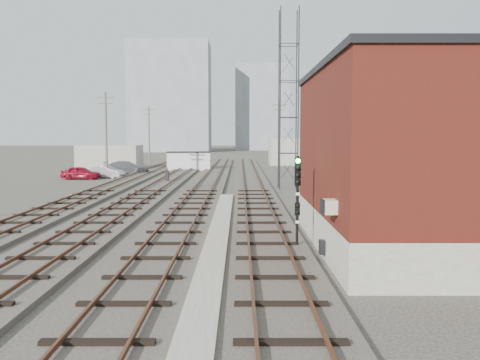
{
  "coord_description": "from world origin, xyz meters",
  "views": [
    {
      "loc": [
        1.45,
        -7.94,
        4.5
      ],
      "look_at": [
        1.44,
        18.21,
        2.2
      ],
      "focal_mm": 38.0,
      "sensor_mm": 36.0,
      "label": 1
    }
  ],
  "objects_px": {
    "signal_mast": "(297,196)",
    "car_grey": "(127,167)",
    "switch_stand": "(167,176)",
    "car_red": "(81,173)",
    "site_trailer": "(189,161)",
    "car_silver": "(107,172)"
  },
  "relations": [
    {
      "from": "switch_stand",
      "to": "car_grey",
      "type": "xyz_separation_m",
      "value": [
        -6.37,
        11.38,
        0.11
      ]
    },
    {
      "from": "signal_mast",
      "to": "site_trailer",
      "type": "relative_size",
      "value": 0.62
    },
    {
      "from": "signal_mast",
      "to": "car_grey",
      "type": "xyz_separation_m",
      "value": [
        -15.56,
        39.67,
        -1.37
      ]
    },
    {
      "from": "switch_stand",
      "to": "site_trailer",
      "type": "xyz_separation_m",
      "value": [
        0.21,
        17.99,
        0.57
      ]
    },
    {
      "from": "switch_stand",
      "to": "car_red",
      "type": "height_order",
      "value": "switch_stand"
    },
    {
      "from": "signal_mast",
      "to": "site_trailer",
      "type": "bearing_deg",
      "value": 100.98
    },
    {
      "from": "switch_stand",
      "to": "site_trailer",
      "type": "distance_m",
      "value": 18.0
    },
    {
      "from": "car_silver",
      "to": "car_grey",
      "type": "bearing_deg",
      "value": 11.06
    },
    {
      "from": "signal_mast",
      "to": "switch_stand",
      "type": "relative_size",
      "value": 2.7
    },
    {
      "from": "car_silver",
      "to": "car_grey",
      "type": "height_order",
      "value": "car_grey"
    },
    {
      "from": "signal_mast",
      "to": "car_silver",
      "type": "relative_size",
      "value": 0.94
    },
    {
      "from": "switch_stand",
      "to": "car_red",
      "type": "relative_size",
      "value": 0.35
    },
    {
      "from": "car_red",
      "to": "car_grey",
      "type": "distance_m",
      "value": 8.08
    },
    {
      "from": "switch_stand",
      "to": "site_trailer",
      "type": "height_order",
      "value": "site_trailer"
    },
    {
      "from": "signal_mast",
      "to": "car_grey",
      "type": "height_order",
      "value": "signal_mast"
    },
    {
      "from": "car_red",
      "to": "switch_stand",
      "type": "bearing_deg",
      "value": -109.94
    },
    {
      "from": "site_trailer",
      "to": "car_silver",
      "type": "distance_m",
      "value": 14.46
    },
    {
      "from": "switch_stand",
      "to": "car_grey",
      "type": "relative_size",
      "value": 0.26
    },
    {
      "from": "signal_mast",
      "to": "switch_stand",
      "type": "distance_m",
      "value": 29.78
    },
    {
      "from": "site_trailer",
      "to": "car_grey",
      "type": "relative_size",
      "value": 1.14
    },
    {
      "from": "signal_mast",
      "to": "car_red",
      "type": "relative_size",
      "value": 0.93
    },
    {
      "from": "car_grey",
      "to": "site_trailer",
      "type": "bearing_deg",
      "value": -51.6
    }
  ]
}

